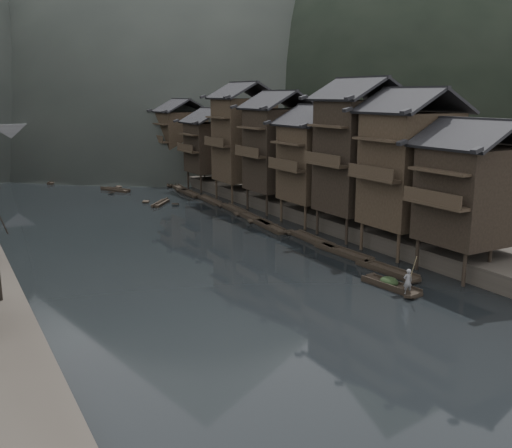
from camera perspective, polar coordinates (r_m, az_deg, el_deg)
water at (r=44.91m, az=-2.53°, el=-5.35°), size 300.00×300.00×0.00m
right_bank at (r=95.96m, az=5.35°, el=4.93°), size 40.00×200.00×1.80m
stilt_houses at (r=67.87m, az=3.26°, el=8.48°), size 9.00×67.60×15.88m
moored_sampans at (r=70.34m, az=-2.52°, el=1.51°), size 3.02×65.43×0.47m
midriver_boats at (r=87.40m, az=-14.89°, el=3.32°), size 11.94×31.42×0.44m
stone_bridge at (r=112.12m, az=-19.60°, el=7.55°), size 40.00×6.00×9.00m
hero_sampan at (r=43.54m, az=13.34°, el=-6.01°), size 1.71×5.51×0.44m
cargo_heap at (r=43.54m, az=13.19°, el=-5.18°), size 1.20×1.57×0.72m
boatman at (r=41.74m, az=14.95°, el=-5.25°), size 0.77×0.61×1.84m
bamboo_pole at (r=41.09m, az=15.39°, el=-1.34°), size 1.29×2.27×3.98m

